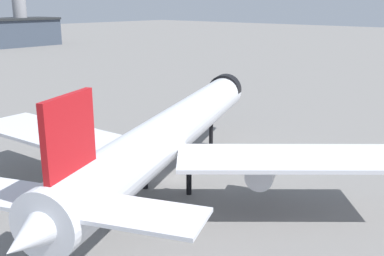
% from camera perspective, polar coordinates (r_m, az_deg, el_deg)
% --- Properties ---
extents(ground, '(900.00, 900.00, 0.00)m').
position_cam_1_polar(ground, '(66.94, -2.30, -6.46)').
color(ground, slate).
extents(airliner_near_gate, '(64.16, 57.56, 17.74)m').
position_cam_1_polar(airliner_near_gate, '(62.44, -2.46, -0.51)').
color(airliner_near_gate, silver).
rests_on(airliner_near_gate, ground).
extents(traffic_cone_wingtip, '(0.48, 0.48, 0.60)m').
position_cam_1_polar(traffic_cone_wingtip, '(100.66, -0.38, 1.31)').
color(traffic_cone_wingtip, '#F2600C').
rests_on(traffic_cone_wingtip, ground).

